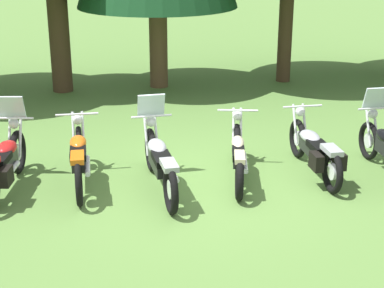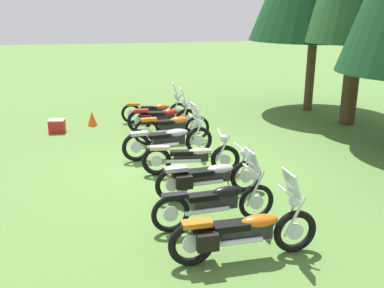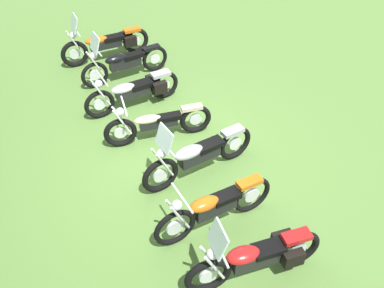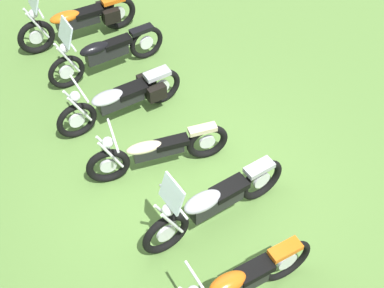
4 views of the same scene
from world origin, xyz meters
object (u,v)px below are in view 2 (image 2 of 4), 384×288
Objects in this scene: motorcycle_2 at (173,126)px; motorcycle_6 at (217,201)px; motorcycle_0 at (156,110)px; motorcycle_7 at (243,231)px; motorcycle_3 at (170,139)px; picnic_cooler at (57,126)px; traffic_cone at (92,119)px; motorcycle_4 at (192,157)px; motorcycle_5 at (208,176)px; motorcycle_1 at (162,117)px.

motorcycle_2 is 5.07m from motorcycle_6.
motorcycle_7 reaches higher than motorcycle_0.
motorcycle_3 is 4.94m from motorcycle_7.
motorcycle_7 is (1.12, 0.09, -0.00)m from motorcycle_6.
motorcycle_3 is 1.01× the size of motorcycle_7.
picnic_cooler is (0.53, -3.18, -0.23)m from motorcycle_0.
motorcycle_6 is 4.73× the size of traffic_cone.
motorcycle_4 is 0.99× the size of motorcycle_6.
motorcycle_0 is 0.99× the size of motorcycle_4.
motorcycle_3 is (1.26, -0.31, 0.01)m from motorcycle_2.
motorcycle_6 is (1.22, -0.15, 0.02)m from motorcycle_5.
motorcycle_4 reaches higher than traffic_cone.
motorcycle_6 is (5.07, -0.13, -0.01)m from motorcycle_2.
motorcycle_3 is at bearing 88.41° from motorcycle_6.
motorcycle_7 reaches higher than motorcycle_4.
motorcycle_2 is at bearing 60.87° from picnic_cooler.
motorcycle_7 is at bearing -93.70° from motorcycle_2.
motorcycle_5 is (2.59, 0.33, -0.04)m from motorcycle_3.
motorcycle_7 reaches higher than picnic_cooler.
motorcycle_0 is 2.12m from traffic_cone.
traffic_cone is (-7.48, -2.11, -0.23)m from motorcycle_6.
motorcycle_1 is 4.24× the size of picnic_cooler.
motorcycle_5 is at bearing -82.44° from motorcycle_0.
motorcycle_4 is at bearing 24.13° from traffic_cone.
motorcycle_3 reaches higher than motorcycle_6.
motorcycle_6 is 0.96× the size of motorcycle_7.
motorcycle_6 reaches higher than motorcycle_4.
motorcycle_4 is (2.55, -0.02, -0.06)m from motorcycle_2.
motorcycle_5 reaches higher than picnic_cooler.
motorcycle_2 is 6.19m from motorcycle_7.
motorcycle_1 reaches higher than picnic_cooler.
traffic_cone is (-1.28, -2.12, -0.24)m from motorcycle_1.
motorcycle_1 reaches higher than motorcycle_7.
motorcycle_5 is at bearing -82.00° from motorcycle_1.
motorcycle_2 is 4.64× the size of traffic_cone.
motorcycle_7 reaches higher than traffic_cone.
motorcycle_2 is 0.94× the size of motorcycle_7.
motorcycle_5 is 0.96× the size of motorcycle_7.
motorcycle_3 reaches higher than motorcycle_1.
motorcycle_7 is (8.57, 0.09, 0.03)m from motorcycle_0.
motorcycle_6 reaches higher than motorcycle_0.
motorcycle_7 is at bearing 22.15° from picnic_cooler.
traffic_cone is (-8.61, -2.20, -0.22)m from motorcycle_7.
motorcycle_0 is 6.22m from motorcycle_5.
motorcycle_4 is 0.95× the size of motorcycle_7.
motorcycle_6 is at bearing 94.01° from motorcycle_7.
motorcycle_0 is 3.64m from motorcycle_3.
traffic_cone is at bearing 155.27° from motorcycle_1.
motorcycle_1 is 0.93× the size of motorcycle_7.
motorcycle_5 is at bearing 30.36° from picnic_cooler.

